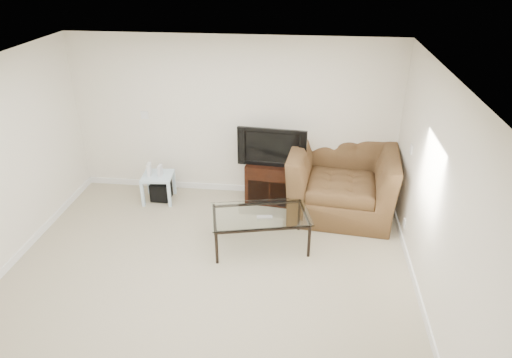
# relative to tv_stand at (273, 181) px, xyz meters

# --- Properties ---
(floor) EXTENTS (5.00, 5.00, 0.00)m
(floor) POSITION_rel_tv_stand_xyz_m (-0.64, -2.28, -0.32)
(floor) COLOR tan
(floor) RESTS_ON ground
(ceiling) EXTENTS (5.00, 5.00, 0.00)m
(ceiling) POSITION_rel_tv_stand_xyz_m (-0.64, -2.28, 2.18)
(ceiling) COLOR white
(ceiling) RESTS_ON ground
(wall_back) EXTENTS (5.00, 0.02, 2.50)m
(wall_back) POSITION_rel_tv_stand_xyz_m (-0.64, 0.22, 0.93)
(wall_back) COLOR silver
(wall_back) RESTS_ON ground
(wall_right) EXTENTS (0.02, 5.00, 2.50)m
(wall_right) POSITION_rel_tv_stand_xyz_m (1.86, -2.28, 0.93)
(wall_right) COLOR silver
(wall_right) RESTS_ON ground
(plate_back) EXTENTS (0.12, 0.02, 0.12)m
(plate_back) POSITION_rel_tv_stand_xyz_m (-2.04, 0.21, 0.93)
(plate_back) COLOR white
(plate_back) RESTS_ON wall_back
(plate_right_switch) EXTENTS (0.02, 0.09, 0.13)m
(plate_right_switch) POSITION_rel_tv_stand_xyz_m (1.85, -0.68, 0.93)
(plate_right_switch) COLOR white
(plate_right_switch) RESTS_ON wall_right
(plate_right_outlet) EXTENTS (0.02, 0.08, 0.12)m
(plate_right_outlet) POSITION_rel_tv_stand_xyz_m (1.85, -0.98, -0.02)
(plate_right_outlet) COLOR white
(plate_right_outlet) RESTS_ON wall_right
(tv_stand) EXTENTS (0.82, 0.61, 0.65)m
(tv_stand) POSITION_rel_tv_stand_xyz_m (0.00, 0.00, 0.00)
(tv_stand) COLOR black
(tv_stand) RESTS_ON floor
(dvd_player) EXTENTS (0.42, 0.31, 0.06)m
(dvd_player) POSITION_rel_tv_stand_xyz_m (-0.00, -0.04, 0.22)
(dvd_player) COLOR black
(dvd_player) RESTS_ON tv_stand
(television) EXTENTS (0.97, 0.27, 0.60)m
(television) POSITION_rel_tv_stand_xyz_m (-0.00, -0.03, 0.62)
(television) COLOR black
(television) RESTS_ON tv_stand
(side_table) EXTENTS (0.50, 0.50, 0.44)m
(side_table) POSITION_rel_tv_stand_xyz_m (-1.78, -0.23, -0.10)
(side_table) COLOR #CAE7FA
(side_table) RESTS_ON floor
(subwoofer) EXTENTS (0.29, 0.29, 0.28)m
(subwoofer) POSITION_rel_tv_stand_xyz_m (-1.75, -0.21, -0.17)
(subwoofer) COLOR black
(subwoofer) RESTS_ON floor
(game_console) EXTENTS (0.06, 0.15, 0.20)m
(game_console) POSITION_rel_tv_stand_xyz_m (-1.88, -0.26, 0.22)
(game_console) COLOR white
(game_console) RESTS_ON side_table
(game_case) EXTENTS (0.05, 0.13, 0.17)m
(game_case) POSITION_rel_tv_stand_xyz_m (-1.72, -0.24, 0.20)
(game_case) COLOR silver
(game_case) RESTS_ON side_table
(recliner) EXTENTS (1.63, 1.15, 1.34)m
(recliner) POSITION_rel_tv_stand_xyz_m (1.05, -0.23, 0.35)
(recliner) COLOR brown
(recliner) RESTS_ON floor
(coffee_table) EXTENTS (1.40, 0.99, 0.50)m
(coffee_table) POSITION_rel_tv_stand_xyz_m (-0.06, -1.28, -0.07)
(coffee_table) COLOR black
(coffee_table) RESTS_ON floor
(remote) EXTENTS (0.21, 0.09, 0.02)m
(remote) POSITION_rel_tv_stand_xyz_m (0.01, -1.37, 0.19)
(remote) COLOR #B2B2B7
(remote) RESTS_ON coffee_table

